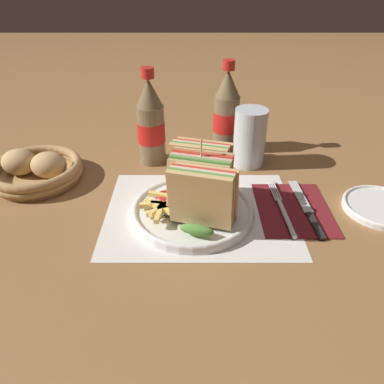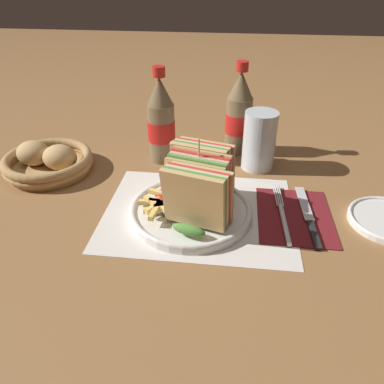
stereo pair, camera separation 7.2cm
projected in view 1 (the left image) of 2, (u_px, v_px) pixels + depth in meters
name	position (u px, v px, depth m)	size (l,w,h in m)	color
ground_plane	(205.00, 221.00, 0.71)	(4.00, 4.00, 0.00)	olive
placemat	(199.00, 212.00, 0.74)	(0.37, 0.29, 0.00)	silver
plate_main	(192.00, 210.00, 0.72)	(0.24, 0.24, 0.02)	white
club_sandwich	(200.00, 184.00, 0.69)	(0.13, 0.20, 0.15)	tan
fries_pile	(164.00, 206.00, 0.70)	(0.10, 0.10, 0.02)	#E5C166
ketchup_blob	(166.00, 196.00, 0.73)	(0.05, 0.04, 0.02)	maroon
napkin	(292.00, 208.00, 0.74)	(0.14, 0.19, 0.00)	maroon
fork	(283.00, 211.00, 0.72)	(0.02, 0.20, 0.01)	silver
knife	(306.00, 207.00, 0.74)	(0.02, 0.20, 0.00)	black
coke_bottle_near	(150.00, 124.00, 0.87)	(0.07, 0.07, 0.22)	#7A6647
coke_bottle_far	(226.00, 113.00, 0.92)	(0.07, 0.07, 0.22)	#7A6647
glass_near	(249.00, 138.00, 0.87)	(0.08, 0.08, 0.14)	silver
bread_basket	(35.00, 170.00, 0.83)	(0.20, 0.20, 0.07)	#AD8451
side_saucer	(381.00, 206.00, 0.74)	(0.15, 0.15, 0.01)	white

